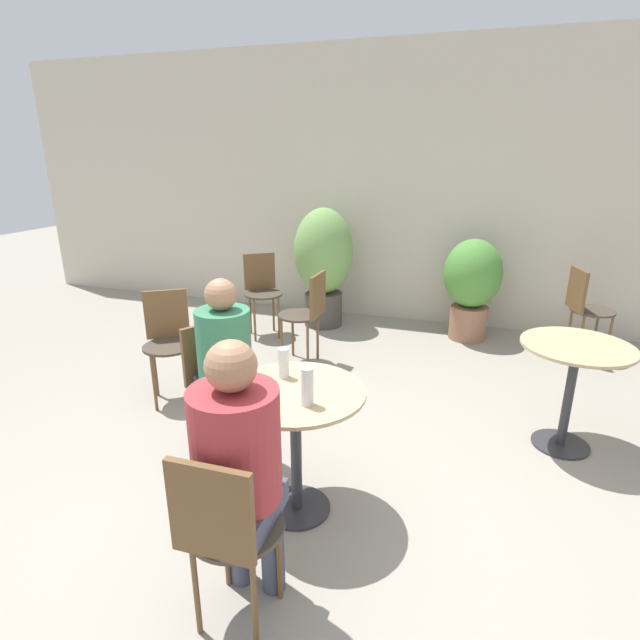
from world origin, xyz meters
The scene contains 16 objects.
ground_plane centered at (0.00, 0.00, 0.00)m, with size 20.00×20.00×0.00m, color gray.
storefront_wall centered at (0.00, 3.51, 1.50)m, with size 10.00×0.06×3.00m.
cafe_table_near centered at (0.07, -0.03, 0.57)m, with size 0.73×0.73×0.73m.
cafe_table_far centered at (1.54, 1.13, 0.55)m, with size 0.69×0.69×0.73m.
bistro_chair_0 centered at (-0.62, 0.35, 0.54)m, with size 0.45×0.44×0.87m.
bistro_chair_1 centered at (0.09, -0.82, 0.54)m, with size 0.39×0.39×0.87m.
bistro_chair_2 centered at (-1.36, 0.91, 0.54)m, with size 0.44×0.45×0.87m.
bistro_chair_3 centered at (-1.29, 2.49, 0.54)m, with size 0.45×0.45×0.87m.
bistro_chair_4 centered at (1.85, 2.86, 0.54)m, with size 0.43×0.41×0.87m.
bistro_chair_5 centered at (-0.55, 1.88, 0.54)m, with size 0.39×0.39×0.87m.
seated_person_0 centered at (-0.49, 0.28, 0.72)m, with size 0.41×0.39×1.20m.
seated_person_1 centered at (0.09, -0.68, 0.74)m, with size 0.35×0.36×1.25m.
beer_glass_0 centered at (-0.04, 0.09, 0.82)m, with size 0.06×0.06×0.17m.
beer_glass_1 centered at (0.19, -0.15, 0.83)m, with size 0.06×0.06×0.19m.
potted_plant_0 centered at (-0.76, 2.97, 0.75)m, with size 0.65×0.65×1.32m.
potted_plant_1 centered at (0.82, 3.05, 0.61)m, with size 0.58×0.58×1.06m.
Camera 1 is at (0.93, -2.17, 1.89)m, focal length 28.00 mm.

